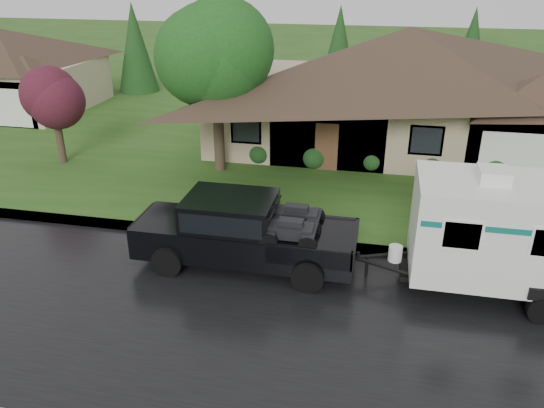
% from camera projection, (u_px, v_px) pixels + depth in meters
% --- Properties ---
extents(ground, '(140.00, 140.00, 0.00)m').
position_uv_depth(ground, '(332.00, 286.00, 15.27)').
color(ground, '#274B17').
rests_on(ground, ground).
extents(road, '(140.00, 8.00, 0.01)m').
position_uv_depth(road, '(324.00, 329.00, 13.49)').
color(road, black).
rests_on(road, ground).
extents(curb, '(140.00, 0.50, 0.15)m').
position_uv_depth(curb, '(340.00, 247.00, 17.24)').
color(curb, gray).
rests_on(curb, ground).
extents(lawn, '(140.00, 26.00, 0.15)m').
position_uv_depth(lawn, '(361.00, 134.00, 28.59)').
color(lawn, '#274B17').
rests_on(lawn, ground).
extents(house_main, '(19.44, 10.80, 6.90)m').
position_uv_depth(house_main, '(412.00, 74.00, 25.67)').
color(house_main, tan).
rests_on(house_main, lawn).
extents(house_far, '(10.80, 8.64, 5.80)m').
position_uv_depth(house_far, '(3.00, 62.00, 32.19)').
color(house_far, '#C3B191').
rests_on(house_far, lawn).
extents(tree_left_green, '(4.28, 4.28, 7.09)m').
position_uv_depth(tree_left_green, '(215.00, 55.00, 21.43)').
color(tree_left_green, '#382B1E').
rests_on(tree_left_green, lawn).
extents(tree_red, '(2.55, 2.55, 4.21)m').
position_uv_depth(tree_red, '(53.00, 99.00, 23.12)').
color(tree_red, '#382B1E').
rests_on(tree_red, lawn).
extents(shrub_row, '(13.60, 1.00, 1.00)m').
position_uv_depth(shrub_row, '(401.00, 162.00, 22.91)').
color(shrub_row, '#143814').
rests_on(shrub_row, lawn).
extents(pickup_truck, '(6.60, 2.51, 2.20)m').
position_uv_depth(pickup_truck, '(241.00, 229.00, 15.96)').
color(pickup_truck, black).
rests_on(pickup_truck, ground).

